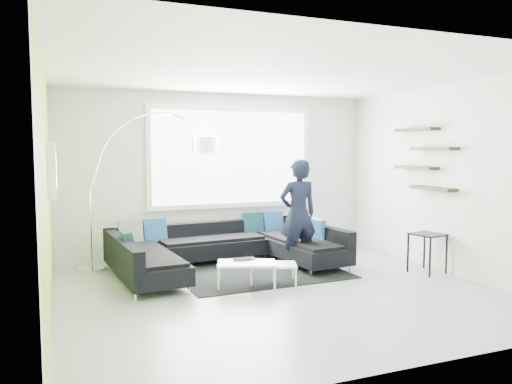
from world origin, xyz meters
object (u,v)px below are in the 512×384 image
side_table (427,253)px  person (298,214)px  arc_lamp (89,191)px  laptop (245,260)px  sectional_sofa (227,249)px  coffee_table (260,273)px

side_table → person: person is taller
arc_lamp → laptop: bearing=-50.8°
arc_lamp → side_table: arc_lamp is taller
arc_lamp → person: 3.19m
side_table → laptop: 2.77m
person → laptop: size_ratio=5.22×
sectional_sofa → arc_lamp: arc_lamp is taller
sectional_sofa → person: bearing=-18.5°
laptop → coffee_table: bearing=-30.9°
laptop → person: bearing=30.3°
coffee_table → side_table: (2.57, -0.31, 0.13)m
sectional_sofa → laptop: bearing=-96.5°
arc_lamp → laptop: 2.63m
coffee_table → arc_lamp: arc_lamp is taller
laptop → sectional_sofa: bearing=90.0°
side_table → person: size_ratio=0.35×
person → laptop: (-1.10, -0.60, -0.50)m
laptop → side_table: bearing=-7.1°
arc_lamp → laptop: size_ratio=7.57×
arc_lamp → person: (3.01, -0.97, -0.38)m
sectional_sofa → person: person is taller
coffee_table → person: size_ratio=0.59×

